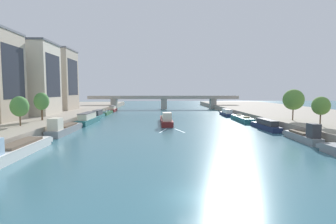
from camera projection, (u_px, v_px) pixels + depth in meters
ground_plane at (193, 197)px, 21.10m from camera, size 400.00×400.00×0.00m
quay_left at (24, 117)px, 74.16m from camera, size 36.00×170.00×2.05m
quay_right at (305, 116)px, 77.41m from camera, size 36.00×170.00×2.05m
barge_midriver at (166, 120)px, 67.59m from camera, size 3.09×17.49×3.40m
wake_behind_barge at (171, 131)px, 55.82m from camera, size 5.60×5.91×0.03m
moored_boat_left_upstream at (12, 150)px, 33.11m from camera, size 3.08×16.89×3.31m
moored_boat_left_gap_after at (64, 128)px, 52.17m from camera, size 2.93×14.55×3.59m
moored_boat_left_second at (88, 119)px, 68.02m from camera, size 3.19×15.02×2.98m
moored_boat_left_lone at (98, 115)px, 82.11m from camera, size 2.28×11.01×2.63m
moored_boat_left_downstream at (107, 113)px, 95.38m from camera, size 2.50×13.05×2.09m
moored_boat_left_end at (113, 109)px, 108.05m from camera, size 2.51×11.21×2.41m
moored_boat_right_midway at (303, 136)px, 43.89m from camera, size 2.31×10.75×3.49m
moored_boat_right_far at (266, 125)px, 57.78m from camera, size 2.41×12.39×2.34m
moored_boat_right_near at (242, 119)px, 73.35m from camera, size 3.16×15.12×2.45m
moored_boat_right_downstream at (227, 113)px, 89.70m from camera, size 2.70×12.65×2.31m
tree_left_midway at (20, 106)px, 48.27m from camera, size 3.29×3.29×5.62m
tree_left_second at (42, 101)px, 57.60m from camera, size 3.22×3.22×6.24m
tree_right_second at (321, 106)px, 48.41m from camera, size 3.26×3.26×5.57m
tree_right_by_lamp at (293, 100)px, 57.59m from camera, size 4.54×4.54×6.99m
building_left_corner at (26, 78)px, 71.08m from camera, size 15.32×12.08×20.08m
building_left_middle at (53, 80)px, 89.51m from camera, size 14.00×12.97×21.06m
bridge_far at (164, 100)px, 122.78m from camera, size 71.38×4.40×6.32m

